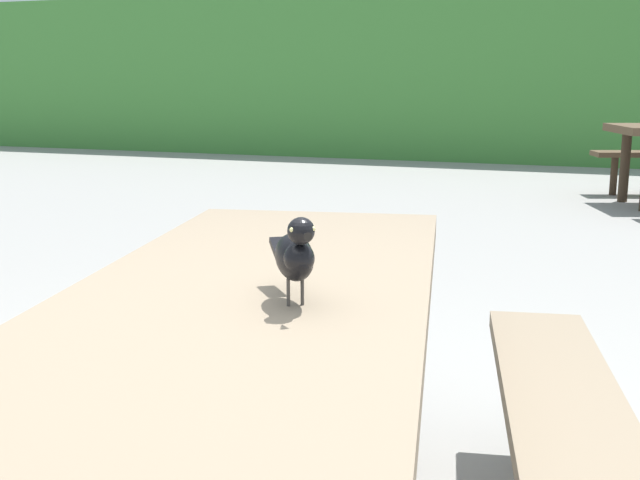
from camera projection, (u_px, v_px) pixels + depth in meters
The scene contains 3 objects.
hedge_wall at pixel (549, 75), 11.43m from camera, with size 28.00×2.37×2.36m, color #428438.
picnic_table_foreground at pixel (257, 359), 1.77m from camera, with size 1.96×1.98×0.74m.
bird_grackle at pixel (295, 255), 1.52m from camera, with size 0.18×0.25×0.18m.
Camera 1 is at (0.76, -1.27, 1.18)m, focal length 44.35 mm.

